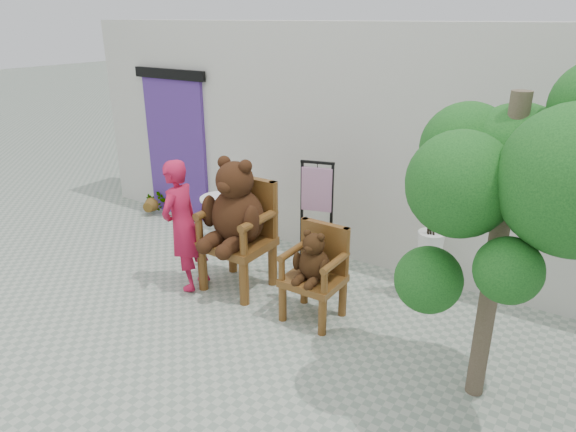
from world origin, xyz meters
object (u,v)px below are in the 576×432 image
object	(u,v)px
display_stand	(316,236)
chair_big	(237,216)
chair_small	(315,265)
cafe_table	(222,215)
stool_bucket	(430,247)
tree	(537,172)
person	(183,226)

from	to	relation	value
display_stand	chair_big	bearing A→B (deg)	-153.11
chair_small	cafe_table	size ratio (longest dim) A/B	1.45
chair_small	stool_bucket	bearing A→B (deg)	50.63
chair_big	stool_bucket	distance (m)	2.21
cafe_table	display_stand	size ratio (longest dim) A/B	0.47
chair_big	chair_small	xyz separation A→B (m)	(1.10, -0.07, -0.29)
stool_bucket	chair_big	bearing A→B (deg)	-153.47
cafe_table	display_stand	xyz separation A→B (m)	(1.65, -0.20, 0.14)
cafe_table	tree	bearing A→B (deg)	-16.86
person	cafe_table	distance (m)	1.28
chair_big	person	world-z (taller)	chair_big
chair_big	stool_bucket	xyz separation A→B (m)	(1.97, 0.98, -0.26)
chair_small	stool_bucket	distance (m)	1.37
chair_big	cafe_table	world-z (taller)	chair_big
chair_big	display_stand	bearing A→B (deg)	43.04
cafe_table	stool_bucket	world-z (taller)	stool_bucket
chair_big	cafe_table	xyz separation A→B (m)	(-0.96, 0.84, -0.46)
chair_big	chair_small	bearing A→B (deg)	-3.88
stool_bucket	tree	world-z (taller)	tree
display_stand	cafe_table	bearing A→B (deg)	156.86
chair_small	cafe_table	bearing A→B (deg)	156.03
cafe_table	stool_bucket	distance (m)	2.94
cafe_table	tree	xyz separation A→B (m)	(4.03, -1.22, 1.59)
chair_small	tree	size ratio (longest dim) A/B	0.36
tree	person	bearing A→B (deg)	179.16
tree	stool_bucket	bearing A→B (deg)	128.87
chair_big	display_stand	world-z (taller)	chair_big
chair_big	person	bearing A→B (deg)	-149.01
person	stool_bucket	bearing A→B (deg)	109.72
chair_big	display_stand	distance (m)	0.99
stool_bucket	display_stand	bearing A→B (deg)	-165.05
display_stand	tree	world-z (taller)	tree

